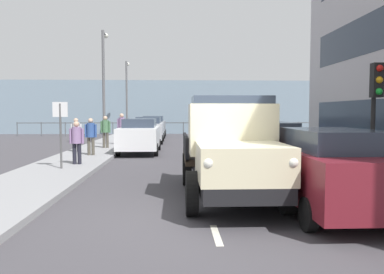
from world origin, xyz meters
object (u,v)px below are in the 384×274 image
object	(u,v)px
car_white_oppositeside_0	(140,135)
pedestrian_by_lamp	(105,129)
lamp_post_far	(127,91)
traffic_light_near	(376,97)
car_maroon_kerbside_near	(328,169)
lamp_post_promenade	(104,77)
car_teal_kerbside_2	(239,136)
car_grey_oppositeside_2	(153,126)
pedestrian_strolling	(76,132)
pedestrian_in_dark_coat	(77,139)
pedestrian_couple_a	(122,126)
street_sign	(60,123)
car_black_kerbside_1	(268,146)
car_navy_kerbside_3	(224,130)
truck_vintage_cream	(231,150)
pedestrian_near_railing	(91,133)
car_silver_oppositeside_1	(149,129)

from	to	relation	value
car_white_oppositeside_0	pedestrian_by_lamp	bearing A→B (deg)	-33.34
lamp_post_far	traffic_light_near	bearing A→B (deg)	112.44
car_maroon_kerbside_near	lamp_post_promenade	size ratio (longest dim) A/B	0.64
car_teal_kerbside_2	car_grey_oppositeside_2	distance (m)	13.14
car_white_oppositeside_0	pedestrian_by_lamp	size ratio (longest dim) A/B	2.69
car_grey_oppositeside_2	pedestrian_by_lamp	size ratio (longest dim) A/B	2.41
pedestrian_strolling	lamp_post_far	size ratio (longest dim) A/B	0.26
pedestrian_in_dark_coat	pedestrian_couple_a	world-z (taller)	pedestrian_couple_a
car_grey_oppositeside_2	lamp_post_far	world-z (taller)	lamp_post_far
street_sign	pedestrian_in_dark_coat	bearing A→B (deg)	-103.51
car_black_kerbside_1	car_navy_kerbside_3	world-z (taller)	same
pedestrian_couple_a	lamp_post_promenade	bearing A→B (deg)	-23.18
car_white_oppositeside_0	street_sign	bearing A→B (deg)	71.38
lamp_post_far	street_sign	bearing A→B (deg)	90.54
car_maroon_kerbside_near	pedestrian_in_dark_coat	distance (m)	9.36
traffic_light_near	lamp_post_far	world-z (taller)	lamp_post_far
pedestrian_by_lamp	traffic_light_near	distance (m)	14.00
pedestrian_in_dark_coat	pedestrian_by_lamp	distance (m)	6.41
truck_vintage_cream	traffic_light_near	size ratio (longest dim) A/B	1.76
car_navy_kerbside_3	street_sign	world-z (taller)	street_sign
car_grey_oppositeside_2	lamp_post_far	bearing A→B (deg)	-35.01
car_black_kerbside_1	street_sign	bearing A→B (deg)	-1.74
car_navy_kerbside_3	lamp_post_promenade	world-z (taller)	lamp_post_promenade
truck_vintage_cream	car_black_kerbside_1	size ratio (longest dim) A/B	1.42
truck_vintage_cream	pedestrian_strolling	bearing A→B (deg)	-58.34
car_navy_kerbside_3	pedestrian_in_dark_coat	world-z (taller)	pedestrian_in_dark_coat
car_maroon_kerbside_near	car_navy_kerbside_3	xyz separation A→B (m)	(0.00, -16.92, 0.00)
lamp_post_far	pedestrian_strolling	bearing A→B (deg)	87.04
truck_vintage_cream	pedestrian_couple_a	size ratio (longest dim) A/B	3.10
car_maroon_kerbside_near	lamp_post_promenade	distance (m)	17.36
lamp_post_promenade	car_teal_kerbside_2	bearing A→B (deg)	150.00
car_black_kerbside_1	lamp_post_far	size ratio (longest dim) A/B	0.65
car_black_kerbside_1	pedestrian_near_railing	size ratio (longest dim) A/B	2.42
car_white_oppositeside_0	car_silver_oppositeside_1	world-z (taller)	same
traffic_light_near	lamp_post_promenade	world-z (taller)	lamp_post_promenade
pedestrian_strolling	street_sign	bearing A→B (deg)	99.23
car_navy_kerbside_3	pedestrian_by_lamp	world-z (taller)	pedestrian_by_lamp
car_navy_kerbside_3	pedestrian_strolling	xyz separation A→B (m)	(7.93, 5.95, 0.20)
car_white_oppositeside_0	street_sign	world-z (taller)	street_sign
lamp_post_far	car_white_oppositeside_0	bearing A→B (deg)	99.70
traffic_light_near	lamp_post_promenade	bearing A→B (deg)	-54.10
car_maroon_kerbside_near	street_sign	size ratio (longest dim) A/B	1.91
car_grey_oppositeside_2	traffic_light_near	xyz separation A→B (m)	(-7.08, 21.06, 1.58)
pedestrian_by_lamp	lamp_post_far	xyz separation A→B (m)	(0.34, -12.03, 2.67)
pedestrian_near_railing	pedestrian_in_dark_coat	bearing A→B (deg)	92.60
pedestrian_in_dark_coat	pedestrian_couple_a	bearing A→B (deg)	-93.24
car_maroon_kerbside_near	car_teal_kerbside_2	distance (m)	11.13
car_white_oppositeside_0	car_black_kerbside_1	bearing A→B (deg)	127.58
pedestrian_near_railing	traffic_light_near	xyz separation A→B (m)	(-9.05, 7.20, 1.36)
car_teal_kerbside_2	pedestrian_near_railing	bearing A→B (deg)	13.70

